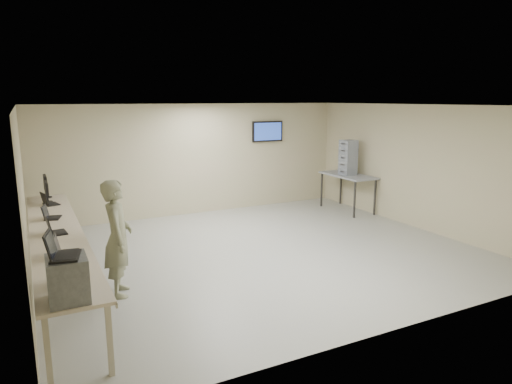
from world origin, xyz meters
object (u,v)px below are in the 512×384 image
workbench (57,236)px  soldier (118,238)px  side_table (348,177)px  equipment_box (68,279)px

workbench → soldier: (0.79, -0.76, 0.06)m
workbench → side_table: (7.19, 1.93, 0.07)m
workbench → soldier: 1.09m
workbench → side_table: 7.44m
soldier → side_table: soldier is taller
equipment_box → side_table: 8.63m
soldier → side_table: bearing=-55.0°
workbench → equipment_box: (-0.06, -2.75, 0.30)m
equipment_box → side_table: (7.25, 4.68, -0.23)m
workbench → equipment_box: size_ratio=13.04×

